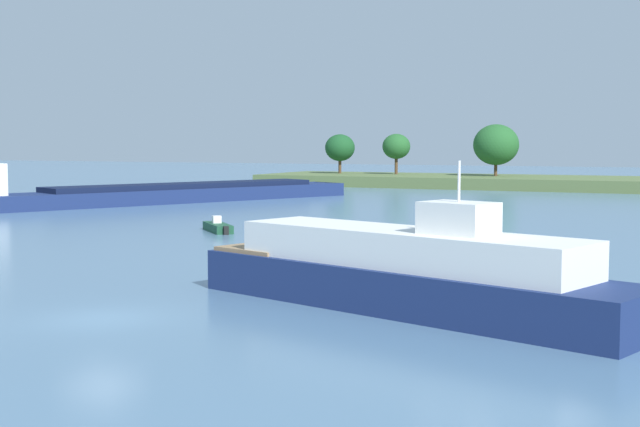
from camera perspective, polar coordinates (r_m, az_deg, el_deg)
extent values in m
plane|color=slate|center=(30.94, -14.03, -6.67)|extent=(400.00, 400.00, 0.00)
cube|color=#566B3D|center=(117.10, 19.69, 1.80)|extent=(99.67, 17.69, 1.47)
cylinder|color=#513823|center=(128.59, 1.30, 3.08)|extent=(0.44, 0.44, 2.02)
ellipsoid|color=#194C23|center=(128.54, 1.31, 4.31)|extent=(4.37, 4.37, 3.93)
cylinder|color=#513823|center=(125.65, 4.99, 3.11)|extent=(0.44, 0.44, 2.38)
ellipsoid|color=#235B28|center=(125.61, 4.99, 4.38)|extent=(3.98, 3.98, 3.58)
cylinder|color=#513823|center=(120.70, 11.37, 2.83)|extent=(0.44, 0.44, 1.78)
ellipsoid|color=#235B28|center=(120.65, 11.39, 4.42)|extent=(6.12, 6.12, 5.51)
cube|color=navy|center=(31.64, 5.64, -4.84)|extent=(17.83, 8.90, 1.59)
cube|color=white|center=(31.44, 5.66, -2.25)|extent=(13.99, 7.20, 1.30)
cube|color=white|center=(30.06, 9.01, -0.30)|extent=(2.80, 2.34, 1.10)
cube|color=#937551|center=(36.13, -3.27, -2.25)|extent=(4.03, 4.17, 0.16)
cylinder|color=silver|center=(29.97, 9.04, 2.08)|extent=(0.10, 0.10, 1.40)
cube|color=#19472D|center=(59.41, -6.67, -0.91)|extent=(3.74, 3.72, 0.54)
cube|color=white|center=(59.66, -6.75, -0.39)|extent=(0.76, 0.76, 0.50)
cube|color=black|center=(57.26, -6.14, -1.11)|extent=(0.42, 0.42, 0.56)
cube|color=navy|center=(88.99, -9.62, 1.17)|extent=(22.14, 40.14, 1.39)
cube|color=#0F1834|center=(89.72, -8.81, 1.81)|extent=(16.20, 28.42, 0.50)
cube|color=navy|center=(101.01, 0.40, 1.68)|extent=(3.92, 2.44, 1.25)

